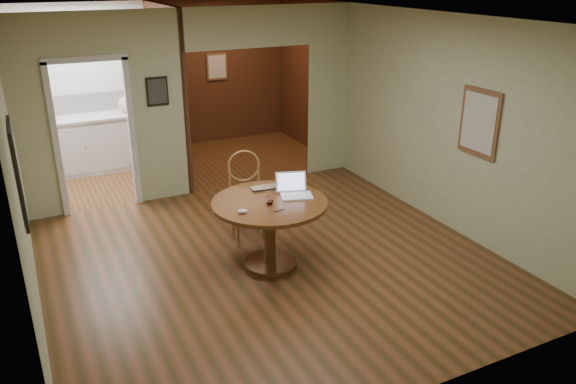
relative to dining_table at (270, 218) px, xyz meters
name	(u,v)px	position (x,y,z in m)	size (l,w,h in m)	color
floor	(272,261)	(0.06, 0.07, -0.60)	(5.00, 5.00, 0.00)	#442E13
room_shell	(158,104)	(-0.41, 3.17, 0.69)	(5.20, 7.50, 5.00)	white
dining_table	(270,218)	(0.00, 0.00, 0.00)	(1.29, 1.29, 0.81)	#5A2E16
chair	(246,189)	(0.10, 0.94, 0.01)	(0.53, 0.53, 1.08)	#A27E39
open_laptop	(294,189)	(0.33, 0.05, 0.27)	(0.41, 0.40, 0.25)	silver
closed_laptop	(268,189)	(0.12, 0.31, 0.22)	(0.35, 0.23, 0.03)	silver
mouse	(243,211)	(-0.39, -0.18, 0.23)	(0.11, 0.06, 0.05)	silver
wine_glass	(270,200)	(-0.04, -0.09, 0.26)	(0.09, 0.09, 0.10)	white
pen	(279,211)	(-0.02, -0.29, 0.21)	(0.01, 0.01, 0.13)	#0C0E56
kitchen_cabinet	(93,144)	(-1.29, 4.27, -0.12)	(2.06, 0.60, 0.94)	silver
grocery_bag	(127,104)	(-0.67, 4.27, 0.48)	(0.27, 0.23, 0.27)	beige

